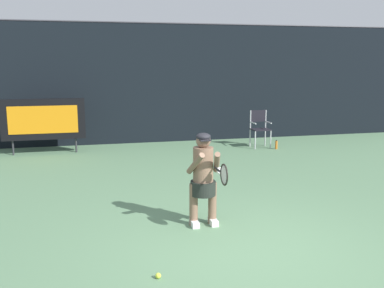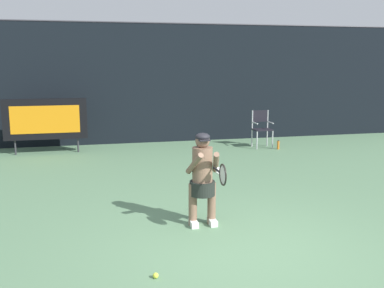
{
  "view_description": "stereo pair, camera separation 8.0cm",
  "coord_description": "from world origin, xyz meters",
  "px_view_note": "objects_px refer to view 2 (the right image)",
  "views": [
    {
      "loc": [
        -2.05,
        -5.27,
        2.5
      ],
      "look_at": [
        -0.18,
        2.34,
        1.05
      ],
      "focal_mm": 41.97,
      "sensor_mm": 36.0,
      "label": 1
    },
    {
      "loc": [
        -1.97,
        -5.28,
        2.5
      ],
      "look_at": [
        -0.18,
        2.34,
        1.05
      ],
      "focal_mm": 41.97,
      "sensor_mm": 36.0,
      "label": 2
    }
  ],
  "objects_px": {
    "water_bottle": "(278,145)",
    "tennis_racket": "(222,174)",
    "scoreboard": "(46,119)",
    "tennis_ball_loose": "(156,275)",
    "tennis_player": "(203,176)",
    "umpire_chair": "(262,126)"
  },
  "relations": [
    {
      "from": "water_bottle",
      "to": "tennis_racket",
      "type": "height_order",
      "value": "tennis_racket"
    },
    {
      "from": "scoreboard",
      "to": "tennis_ball_loose",
      "type": "distance_m",
      "value": 8.1
    },
    {
      "from": "tennis_player",
      "to": "tennis_ball_loose",
      "type": "bearing_deg",
      "value": -121.7
    },
    {
      "from": "tennis_racket",
      "to": "tennis_ball_loose",
      "type": "relative_size",
      "value": 8.85
    },
    {
      "from": "umpire_chair",
      "to": "water_bottle",
      "type": "xyz_separation_m",
      "value": [
        0.36,
        -0.41,
        -0.5
      ]
    },
    {
      "from": "water_bottle",
      "to": "tennis_racket",
      "type": "distance_m",
      "value": 6.94
    },
    {
      "from": "water_bottle",
      "to": "tennis_racket",
      "type": "xyz_separation_m",
      "value": [
        -3.51,
        -5.93,
        0.81
      ]
    },
    {
      "from": "umpire_chair",
      "to": "tennis_player",
      "type": "relative_size",
      "value": 0.75
    },
    {
      "from": "umpire_chair",
      "to": "tennis_ball_loose",
      "type": "bearing_deg",
      "value": -120.09
    },
    {
      "from": "tennis_racket",
      "to": "tennis_ball_loose",
      "type": "xyz_separation_m",
      "value": [
        -1.11,
        -1.01,
        -0.9
      ]
    },
    {
      "from": "scoreboard",
      "to": "tennis_player",
      "type": "relative_size",
      "value": 1.53
    },
    {
      "from": "umpire_chair",
      "to": "tennis_ball_loose",
      "type": "xyz_separation_m",
      "value": [
        -4.26,
        -7.35,
        -0.58
      ]
    },
    {
      "from": "umpire_chair",
      "to": "water_bottle",
      "type": "bearing_deg",
      "value": -48.27
    },
    {
      "from": "tennis_ball_loose",
      "to": "tennis_player",
      "type": "bearing_deg",
      "value": 58.3
    },
    {
      "from": "scoreboard",
      "to": "tennis_racket",
      "type": "distance_m",
      "value": 7.44
    },
    {
      "from": "water_bottle",
      "to": "tennis_player",
      "type": "height_order",
      "value": "tennis_player"
    },
    {
      "from": "tennis_player",
      "to": "water_bottle",
      "type": "bearing_deg",
      "value": 55.8
    },
    {
      "from": "scoreboard",
      "to": "water_bottle",
      "type": "bearing_deg",
      "value": -8.03
    },
    {
      "from": "tennis_player",
      "to": "tennis_racket",
      "type": "distance_m",
      "value": 0.6
    },
    {
      "from": "umpire_chair",
      "to": "tennis_racket",
      "type": "relative_size",
      "value": 1.79
    },
    {
      "from": "umpire_chair",
      "to": "tennis_ball_loose",
      "type": "height_order",
      "value": "umpire_chair"
    },
    {
      "from": "scoreboard",
      "to": "tennis_ball_loose",
      "type": "xyz_separation_m",
      "value": [
        1.81,
        -7.85,
        -0.91
      ]
    }
  ]
}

